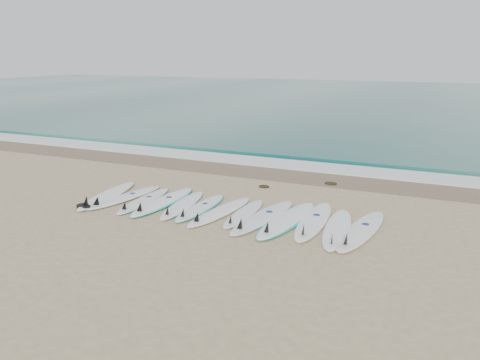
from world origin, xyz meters
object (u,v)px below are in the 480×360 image
at_px(surfboard_0, 106,196).
at_px(leash_coil, 84,206).
at_px(surfboard_6, 219,212).
at_px(surfboard_12, 360,231).

distance_m(surfboard_0, leash_coil, 0.94).
relative_size(surfboard_6, leash_coil, 5.80).
xyz_separation_m(surfboard_0, leash_coil, (0.05, -0.93, -0.01)).
relative_size(surfboard_0, surfboard_6, 1.08).
bearing_deg(leash_coil, surfboard_0, 92.80).
relative_size(surfboard_0, leash_coil, 6.25).
xyz_separation_m(surfboard_0, surfboard_6, (3.39, 0.03, -0.00)).
bearing_deg(surfboard_12, surfboard_6, -170.84).
bearing_deg(surfboard_12, surfboard_0, -171.50).
height_order(surfboard_0, leash_coil, surfboard_0).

